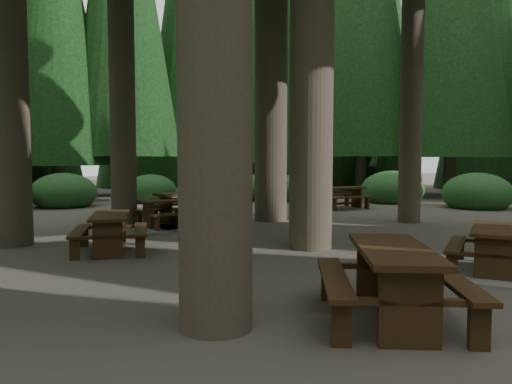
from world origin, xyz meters
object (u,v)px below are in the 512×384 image
picnic_table_f (173,219)px  picnic_table_a (494,258)px  picnic_table_e (393,272)px  picnic_table_b (110,227)px  picnic_table_c (192,213)px  picnic_table_d (341,194)px

picnic_table_f → picnic_table_a: bearing=-74.5°
picnic_table_e → picnic_table_f: bearing=30.4°
picnic_table_b → picnic_table_e: picnic_table_e is taller
picnic_table_c → picnic_table_f: bearing=-150.7°
picnic_table_b → picnic_table_d: picnic_table_d is taller
picnic_table_d → picnic_table_f: size_ratio=0.81×
picnic_table_a → picnic_table_e: 3.13m
picnic_table_a → picnic_table_b: (-4.61, 4.70, 0.24)m
picnic_table_b → picnic_table_c: (2.91, 2.95, -0.18)m
picnic_table_c → picnic_table_a: bearing=-83.5°
picnic_table_b → picnic_table_d: 9.75m
picnic_table_c → picnic_table_d: 6.08m
picnic_table_c → picnic_table_f: size_ratio=1.21×
picnic_table_d → picnic_table_f: picnic_table_d is taller
picnic_table_d → picnic_table_f: bearing=-163.2°
picnic_table_e → picnic_table_f: size_ratio=1.09×
picnic_table_e → picnic_table_f: (0.57, 7.97, -0.31)m
picnic_table_c → picnic_table_d: size_ratio=1.49×
picnic_table_b → picnic_table_f: picnic_table_f is taller
picnic_table_b → picnic_table_d: bearing=-47.8°
picnic_table_a → picnic_table_f: bearing=75.5°
picnic_table_a → picnic_table_c: 7.84m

